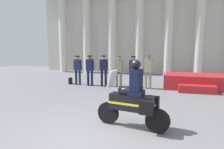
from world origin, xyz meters
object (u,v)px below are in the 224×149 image
officer_in_row_0 (78,68)px  officer_in_row_4 (133,69)px  officer_in_row_1 (90,68)px  reviewing_stand (195,82)px  officer_in_row_2 (104,68)px  officer_in_row_3 (119,69)px  motorcycle_with_rider (134,100)px  officer_in_row_5 (148,69)px  briefcase_on_ground (70,81)px

officer_in_row_0 → officer_in_row_4: (3.12, -0.01, 0.02)m
officer_in_row_1 → reviewing_stand: bearing=-166.4°
reviewing_stand → officer_in_row_4: size_ratio=1.86×
officer_in_row_2 → officer_in_row_3: bearing=-167.4°
officer_in_row_4 → motorcycle_with_rider: (0.86, -5.28, -0.19)m
officer_in_row_5 → motorcycle_with_rider: motorcycle_with_rider is taller
officer_in_row_1 → officer_in_row_4: bearing=-171.4°
officer_in_row_5 → officer_in_row_0: bearing=6.4°
officer_in_row_1 → officer_in_row_3: officer_in_row_1 is taller
motorcycle_with_rider → officer_in_row_0: bearing=-41.3°
officer_in_row_1 → motorcycle_with_rider: motorcycle_with_rider is taller
motorcycle_with_rider → officer_in_row_2: bearing=-53.2°
officer_in_row_4 → officer_in_row_5: officer_in_row_5 is taller
reviewing_stand → briefcase_on_ground: (-6.75, -0.40, -0.17)m
reviewing_stand → officer_in_row_0: (-6.22, -0.53, 0.61)m
officer_in_row_0 → officer_in_row_3: officer_in_row_3 is taller
officer_in_row_1 → officer_in_row_5: officer_in_row_5 is taller
officer_in_row_2 → motorcycle_with_rider: 5.79m
reviewing_stand → briefcase_on_ground: bearing=-176.6°
officer_in_row_3 → officer_in_row_5: (1.55, -0.10, 0.04)m
officer_in_row_3 → officer_in_row_2: bearing=12.6°
officer_in_row_3 → briefcase_on_ground: bearing=5.3°
motorcycle_with_rider → reviewing_stand: bearing=-99.2°
reviewing_stand → officer_in_row_2: size_ratio=1.85×
reviewing_stand → officer_in_row_1: size_ratio=1.85×
officer_in_row_0 → officer_in_row_2: (1.53, -0.05, 0.02)m
officer_in_row_3 → motorcycle_with_rider: 5.57m
officer_in_row_2 → officer_in_row_5: size_ratio=0.97×
reviewing_stand → officer_in_row_3: size_ratio=1.87×
reviewing_stand → officer_in_row_4: 3.20m
officer_in_row_2 → officer_in_row_0: bearing=5.7°
officer_in_row_2 → officer_in_row_4: bearing=-171.5°
briefcase_on_ground → reviewing_stand: bearing=3.4°
officer_in_row_3 → officer_in_row_5: 1.55m
briefcase_on_ground → motorcycle_with_rider: bearing=-50.2°
officer_in_row_3 → officer_in_row_4: size_ratio=1.00×
briefcase_on_ground → officer_in_row_1: bearing=-8.8°
officer_in_row_0 → motorcycle_with_rider: bearing=134.3°
officer_in_row_3 → officer_in_row_5: bearing=-176.2°
reviewing_stand → officer_in_row_5: size_ratio=1.79×
officer_in_row_1 → officer_in_row_3: bearing=-169.3°
officer_in_row_0 → officer_in_row_5: size_ratio=0.95×
officer_in_row_3 → officer_in_row_5: officer_in_row_5 is taller
officer_in_row_1 → officer_in_row_5: size_ratio=0.97×
officer_in_row_2 → officer_in_row_5: (2.37, -0.02, 0.03)m
officer_in_row_2 → officer_in_row_5: officer_in_row_5 is taller
officer_in_row_2 → briefcase_on_ground: size_ratio=4.64×
officer_in_row_1 → officer_in_row_2: size_ratio=1.00×
officer_in_row_5 → officer_in_row_4: bearing=3.4°
reviewing_stand → officer_in_row_3: bearing=-172.6°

